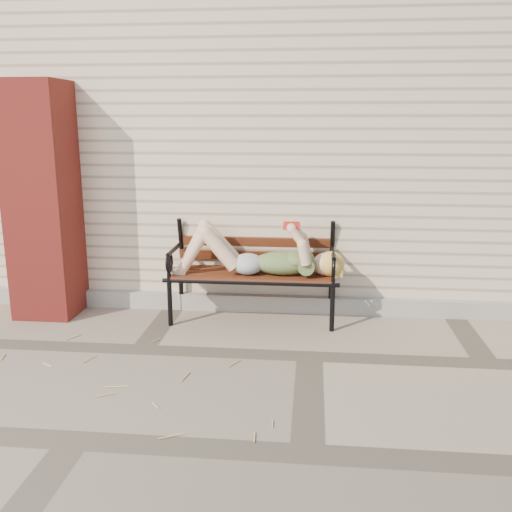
# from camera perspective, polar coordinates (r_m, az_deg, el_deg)

# --- Properties ---
(ground) EXTENTS (80.00, 80.00, 0.00)m
(ground) POSITION_cam_1_polar(r_m,az_deg,el_deg) (4.23, 5.39, -9.96)
(ground) COLOR gray
(ground) RESTS_ON ground
(house_wall) EXTENTS (8.00, 4.00, 3.00)m
(house_wall) POSITION_cam_1_polar(r_m,az_deg,el_deg) (6.89, 5.90, 11.93)
(house_wall) COLOR beige
(house_wall) RESTS_ON ground
(foundation_strip) EXTENTS (8.00, 0.10, 0.15)m
(foundation_strip) POSITION_cam_1_polar(r_m,az_deg,el_deg) (5.11, 5.51, -4.87)
(foundation_strip) COLOR #A29C92
(foundation_strip) RESTS_ON ground
(brick_pillar) EXTENTS (0.50, 0.50, 2.00)m
(brick_pillar) POSITION_cam_1_polar(r_m,az_deg,el_deg) (5.22, -20.53, 5.16)
(brick_pillar) COLOR #A42B25
(brick_pillar) RESTS_ON ground
(garden_bench) EXTENTS (1.52, 0.61, 0.98)m
(garden_bench) POSITION_cam_1_polar(r_m,az_deg,el_deg) (4.87, -0.23, 0.11)
(garden_bench) COLOR black
(garden_bench) RESTS_ON ground
(reading_woman) EXTENTS (1.43, 0.33, 0.45)m
(reading_woman) POSITION_cam_1_polar(r_m,az_deg,el_deg) (4.75, -0.24, 0.16)
(reading_woman) COLOR #0A3F4C
(reading_woman) RESTS_ON ground
(straw_scatter) EXTENTS (2.63, 1.67, 0.01)m
(straw_scatter) POSITION_cam_1_polar(r_m,az_deg,el_deg) (4.07, -18.19, -11.50)
(straw_scatter) COLOR tan
(straw_scatter) RESTS_ON ground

